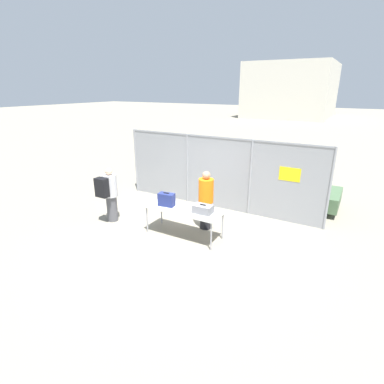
# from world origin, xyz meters

# --- Properties ---
(ground_plane) EXTENTS (120.00, 120.00, 0.00)m
(ground_plane) POSITION_xyz_m (0.00, 0.00, 0.00)
(ground_plane) COLOR gray
(fence_section) EXTENTS (6.82, 0.07, 2.36)m
(fence_section) POSITION_xyz_m (0.02, 2.31, 1.23)
(fence_section) COLOR gray
(fence_section) RESTS_ON ground_plane
(inspection_table) EXTENTS (2.08, 0.80, 0.77)m
(inspection_table) POSITION_xyz_m (0.14, 0.02, 0.72)
(inspection_table) COLOR silver
(inspection_table) RESTS_ON ground_plane
(suitcase_navy) EXTENTS (0.46, 0.28, 0.38)m
(suitcase_navy) POSITION_xyz_m (-0.38, -0.02, 0.95)
(suitcase_navy) COLOR navy
(suitcase_navy) RESTS_ON inspection_table
(suitcase_grey) EXTENTS (0.50, 0.32, 0.23)m
(suitcase_grey) POSITION_xyz_m (0.69, 0.04, 0.88)
(suitcase_grey) COLOR slate
(suitcase_grey) RESTS_ON inspection_table
(traveler_hooded) EXTENTS (0.41, 0.63, 1.64)m
(traveler_hooded) POSITION_xyz_m (-2.23, -0.28, 0.90)
(traveler_hooded) COLOR #4C4C51
(traveler_hooded) RESTS_ON ground_plane
(security_worker_near) EXTENTS (0.41, 0.41, 1.68)m
(security_worker_near) POSITION_xyz_m (0.43, 0.71, 0.87)
(security_worker_near) COLOR black
(security_worker_near) RESTS_ON ground_plane
(utility_trailer) EXTENTS (4.51, 2.32, 0.64)m
(utility_trailer) POSITION_xyz_m (1.84, 3.84, 0.39)
(utility_trailer) COLOR #4C6B47
(utility_trailer) RESTS_ON ground_plane
(distant_hangar) EXTENTS (10.31, 11.73, 6.81)m
(distant_hangar) POSITION_xyz_m (-5.56, 37.10, 3.40)
(distant_hangar) COLOR beige
(distant_hangar) RESTS_ON ground_plane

